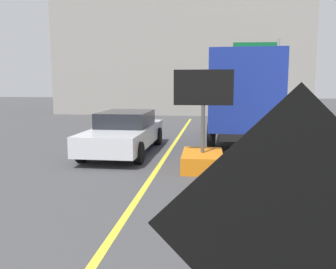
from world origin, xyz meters
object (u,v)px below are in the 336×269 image
(roadwork_sign, at_px, (293,241))
(arrow_board_trailer, at_px, (203,151))
(box_truck, at_px, (244,95))
(highway_guide_sign, at_px, (264,65))
(traffic_cone_far_lane, at_px, (207,178))
(pickup_car, at_px, (125,132))
(traffic_cone_mid_lane, at_px, (218,221))

(roadwork_sign, distance_m, arrow_board_trailer, 7.87)
(box_truck, relative_size, highway_guide_sign, 1.45)
(traffic_cone_far_lane, bearing_deg, highway_guide_sign, 78.28)
(pickup_car, height_order, highway_guide_sign, highway_guide_sign)
(pickup_car, bearing_deg, highway_guide_sign, 60.89)
(box_truck, xyz_separation_m, traffic_cone_far_lane, (-1.31, -7.34, -1.58))
(traffic_cone_mid_lane, bearing_deg, box_truck, 83.49)
(traffic_cone_far_lane, bearing_deg, arrow_board_trailer, 94.76)
(box_truck, xyz_separation_m, traffic_cone_mid_lane, (-1.12, -9.78, -1.58))
(roadwork_sign, relative_size, arrow_board_trailer, 0.86)
(roadwork_sign, xyz_separation_m, arrow_board_trailer, (-0.73, 7.78, -0.99))
(roadwork_sign, height_order, pickup_car, roadwork_sign)
(traffic_cone_far_lane, bearing_deg, box_truck, 79.85)
(arrow_board_trailer, xyz_separation_m, highway_guide_sign, (3.29, 12.90, 2.94))
(traffic_cone_mid_lane, bearing_deg, highway_guide_sign, 80.51)
(arrow_board_trailer, relative_size, pickup_car, 0.52)
(highway_guide_sign, bearing_deg, traffic_cone_far_lane, -101.72)
(arrow_board_trailer, height_order, traffic_cone_mid_lane, arrow_board_trailer)
(roadwork_sign, xyz_separation_m, traffic_cone_far_lane, (-0.55, 5.66, -1.18))
(roadwork_sign, xyz_separation_m, traffic_cone_mid_lane, (-0.36, 3.21, -1.18))
(box_truck, height_order, traffic_cone_far_lane, box_truck)
(box_truck, distance_m, highway_guide_sign, 8.04)
(highway_guide_sign, distance_m, traffic_cone_far_lane, 15.66)
(arrow_board_trailer, distance_m, traffic_cone_mid_lane, 4.58)
(arrow_board_trailer, xyz_separation_m, traffic_cone_mid_lane, (0.37, -4.56, -0.19))
(roadwork_sign, relative_size, traffic_cone_far_lane, 3.94)
(pickup_car, relative_size, traffic_cone_far_lane, 8.79)
(roadwork_sign, height_order, box_truck, box_truck)
(arrow_board_trailer, bearing_deg, pickup_car, 142.14)
(roadwork_sign, distance_m, traffic_cone_far_lane, 5.81)
(highway_guide_sign, height_order, traffic_cone_mid_lane, highway_guide_sign)
(box_truck, height_order, traffic_cone_mid_lane, box_truck)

